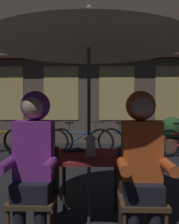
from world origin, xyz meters
name	(u,v)px	position (x,y,z in m)	size (l,w,h in m)	color
ground_plane	(89,223)	(0.00, 0.00, 0.00)	(60.00, 60.00, 0.00)	#232326
cafe_table	(89,164)	(0.00, 0.00, 0.64)	(0.72, 0.72, 0.74)	maroon
patio_umbrella	(89,29)	(0.00, 0.00, 2.06)	(2.10, 2.10, 2.31)	#4C4C51
lantern	(91,144)	(0.02, -0.07, 0.86)	(0.11, 0.11, 0.23)	white
chair_left	(36,190)	(-0.48, -0.37, 0.49)	(0.40, 0.40, 0.87)	#513823
chair_right	(140,191)	(0.48, -0.37, 0.49)	(0.40, 0.40, 0.87)	#513823
person_left_hooded	(34,153)	(-0.48, -0.43, 0.85)	(0.45, 0.56, 1.40)	black
person_right_hooded	(142,153)	(0.48, -0.43, 0.85)	(0.45, 0.56, 1.40)	black
shopfront_building	(116,48)	(0.71, 5.40, 3.09)	(10.00, 0.93, 6.20)	#6B5B4C
bicycle_second	(35,141)	(-1.45, 3.40, 0.35)	(1.68, 0.17, 0.84)	black
bicycle_third	(80,141)	(-0.33, 3.45, 0.35)	(1.67, 0.25, 0.84)	black
bicycle_fourth	(131,140)	(0.94, 3.53, 0.35)	(1.68, 0.08, 0.84)	black
book	(73,150)	(-0.19, 0.19, 0.75)	(0.20, 0.14, 0.02)	black
potted_plant	(172,131)	(2.11, 4.01, 0.54)	(0.60, 0.60, 0.92)	brown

